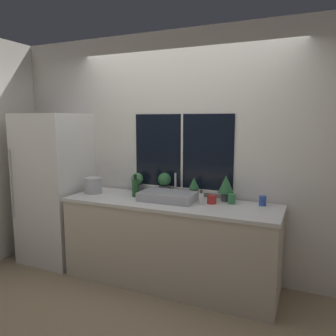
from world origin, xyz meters
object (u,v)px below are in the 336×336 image
object	(u,v)px
soap_bottle	(201,199)
potted_plant_center_left	(165,183)
bottle_tall	(135,187)
kettle	(93,185)
potted_plant_far_left	(137,182)
mug_blue	(263,201)
refrigerator	(56,188)
potted_plant_center_right	(194,186)
sink	(168,196)
mug_red	(212,199)
potted_plant_far_right	(226,186)
mug_green	(232,199)

from	to	relation	value
soap_bottle	potted_plant_center_left	bearing A→B (deg)	153.83
bottle_tall	kettle	bearing A→B (deg)	-176.17
potted_plant_far_left	mug_blue	size ratio (longest dim) A/B	2.38
refrigerator	potted_plant_center_right	distance (m)	1.74
sink	potted_plant_center_left	size ratio (longest dim) A/B	2.30
refrigerator	kettle	world-z (taller)	refrigerator
kettle	soap_bottle	bearing A→B (deg)	-0.37
sink	mug_red	xyz separation A→B (m)	(0.46, 0.06, -0.00)
soap_bottle	kettle	bearing A→B (deg)	179.63
potted_plant_far_right	mug_green	world-z (taller)	potted_plant_far_right
refrigerator	mug_blue	world-z (taller)	refrigerator
potted_plant_far_right	soap_bottle	bearing A→B (deg)	-126.33
sink	bottle_tall	distance (m)	0.40
soap_bottle	potted_plant_far_right	bearing A→B (deg)	53.67
potted_plant_far_left	bottle_tall	xyz separation A→B (m)	(0.09, -0.21, -0.02)
refrigerator	mug_blue	size ratio (longest dim) A/B	18.86
soap_bottle	bottle_tall	size ratio (longest dim) A/B	0.61
mug_red	kettle	world-z (taller)	kettle
potted_plant_far_right	refrigerator	bearing A→B (deg)	-174.06
soap_bottle	mug_red	world-z (taller)	soap_bottle
refrigerator	mug_green	bearing A→B (deg)	3.26
bottle_tall	potted_plant_center_left	bearing A→B (deg)	38.73
mug_green	bottle_tall	bearing A→B (deg)	-173.70
potted_plant_center_right	potted_plant_center_left	bearing A→B (deg)	180.00
mug_red	potted_plant_far_right	bearing A→B (deg)	57.28
refrigerator	soap_bottle	size ratio (longest dim) A/B	11.99
refrigerator	potted_plant_center_left	bearing A→B (deg)	8.93
potted_plant_far_right	potted_plant_far_left	bearing A→B (deg)	180.00
mug_red	mug_green	size ratio (longest dim) A/B	0.95
sink	soap_bottle	xyz separation A→B (m)	(0.37, -0.03, 0.02)
mug_green	potted_plant_far_right	bearing A→B (deg)	131.78
sink	kettle	distance (m)	0.94
potted_plant_far_right	mug_blue	bearing A→B (deg)	-5.51
potted_plant_far_left	potted_plant_far_right	bearing A→B (deg)	0.00
potted_plant_center_right	kettle	bearing A→B (deg)	-167.99
sink	potted_plant_center_right	bearing A→B (deg)	46.42
potted_plant_far_left	mug_red	bearing A→B (deg)	-9.65
mug_blue	potted_plant_far_right	bearing A→B (deg)	174.49
sink	potted_plant_center_right	world-z (taller)	sink
potted_plant_far_left	bottle_tall	world-z (taller)	bottle_tall
mug_red	mug_green	world-z (taller)	mug_green
potted_plant_far_right	kettle	world-z (taller)	potted_plant_far_right
potted_plant_center_left	kettle	distance (m)	0.83
mug_blue	soap_bottle	bearing A→B (deg)	-159.09
mug_red	mug_blue	distance (m)	0.50
mug_red	soap_bottle	bearing A→B (deg)	-131.96
bottle_tall	mug_red	world-z (taller)	bottle_tall
potted_plant_far_right	potted_plant_center_left	bearing A→B (deg)	180.00
soap_bottle	mug_blue	xyz separation A→B (m)	(0.56, 0.22, -0.01)
bottle_tall	kettle	world-z (taller)	bottle_tall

